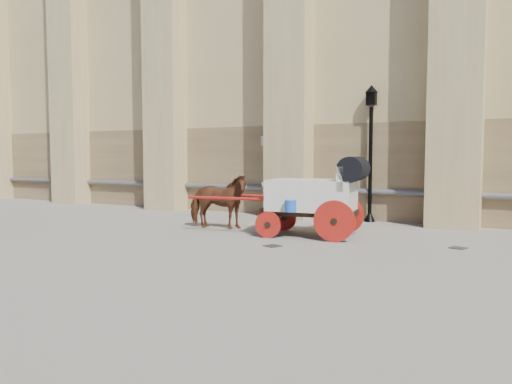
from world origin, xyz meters
The scene contains 6 objects.
ground centered at (0.00, 0.00, 0.00)m, with size 90.00×90.00×0.00m, color slate.
horse centered at (-1.64, 0.34, 0.75)m, with size 0.81×1.78×1.51m, color brown.
carriage centered at (1.24, 0.44, 1.07)m, with size 4.64×1.81×1.98m.
street_lamp centered at (1.61, 3.80, 2.20)m, with size 0.38×0.38×4.11m.
drain_grate_near centered at (0.86, -1.31, 0.01)m, with size 0.32×0.32×0.01m, color black.
drain_grate_far centered at (4.50, 0.38, 0.01)m, with size 0.32×0.32×0.01m, color black.
Camera 1 is at (5.71, -11.09, 2.01)m, focal length 35.00 mm.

